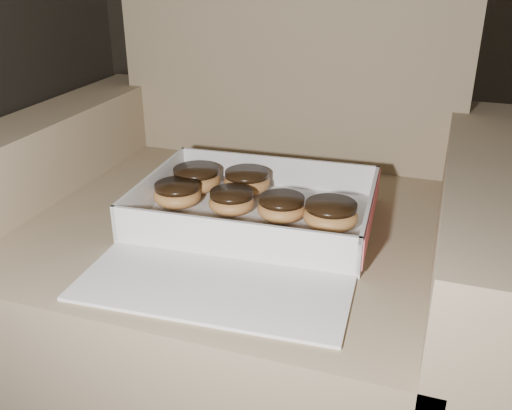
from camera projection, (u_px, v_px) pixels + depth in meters
The scene contains 11 objects.
armchair at pixel (250, 260), 1.09m from camera, with size 0.90×0.76×0.94m.
bakery_box at pixel (251, 223), 0.93m from camera, with size 0.40×0.47×0.07m.
donut_a at pixel (231, 201), 0.97m from camera, with size 0.08×0.08×0.04m.
donut_b at pixel (196, 179), 1.05m from camera, with size 0.09×0.09×0.04m.
donut_c at pixel (282, 207), 0.94m from camera, with size 0.08×0.08×0.04m.
donut_d at pixel (331, 215), 0.91m from camera, with size 0.09×0.09×0.04m.
donut_e at pixel (177, 194), 0.99m from camera, with size 0.08×0.08×0.04m.
donut_f at pixel (247, 181), 1.04m from camera, with size 0.09×0.09×0.04m.
crumb_a at pixel (261, 232), 0.91m from camera, with size 0.01×0.01×0.00m, color black.
crumb_b at pixel (347, 251), 0.85m from camera, with size 0.01×0.01×0.00m, color black.
crumb_c at pixel (326, 235), 0.89m from camera, with size 0.01×0.01×0.00m, color black.
Camera 1 is at (-0.16, -0.60, 0.85)m, focal length 40.00 mm.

